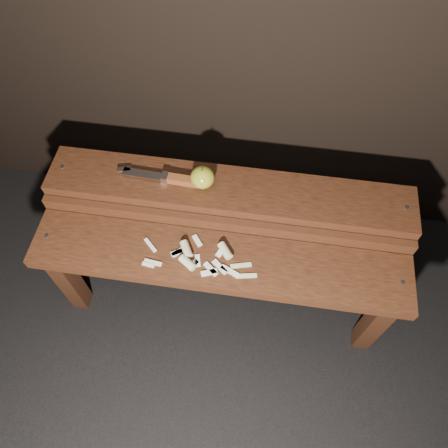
# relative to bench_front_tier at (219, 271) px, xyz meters

# --- Properties ---
(ground) EXTENTS (60.00, 60.00, 0.00)m
(ground) POSITION_rel_bench_front_tier_xyz_m (0.00, 0.06, -0.35)
(ground) COLOR black
(bench_front_tier) EXTENTS (1.20, 0.20, 0.42)m
(bench_front_tier) POSITION_rel_bench_front_tier_xyz_m (0.00, 0.00, 0.00)
(bench_front_tier) COLOR black
(bench_front_tier) RESTS_ON ground
(bench_rear_tier) EXTENTS (1.20, 0.21, 0.50)m
(bench_rear_tier) POSITION_rel_bench_front_tier_xyz_m (0.00, 0.23, 0.06)
(bench_rear_tier) COLOR black
(bench_rear_tier) RESTS_ON ground
(apple) EXTENTS (0.08, 0.08, 0.08)m
(apple) POSITION_rel_bench_front_tier_xyz_m (-0.09, 0.23, 0.18)
(apple) COLOR olive
(apple) RESTS_ON bench_rear_tier
(knife) EXTENTS (0.30, 0.05, 0.03)m
(knife) POSITION_rel_bench_front_tier_xyz_m (-0.18, 0.23, 0.16)
(knife) COLOR brown
(knife) RESTS_ON bench_rear_tier
(apple_scraps) EXTENTS (0.37, 0.14, 0.03)m
(apple_scraps) POSITION_rel_bench_front_tier_xyz_m (-0.06, 0.01, 0.08)
(apple_scraps) COLOR beige
(apple_scraps) RESTS_ON bench_front_tier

